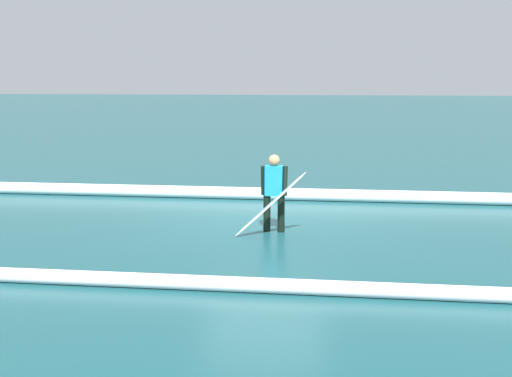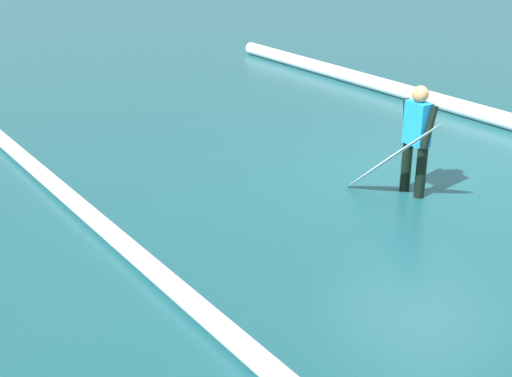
% 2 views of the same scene
% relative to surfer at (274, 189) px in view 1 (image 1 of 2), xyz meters
% --- Properties ---
extents(ground_plane, '(177.18, 177.18, 0.00)m').
position_rel_surfer_xyz_m(ground_plane, '(0.27, -0.76, -0.85)').
color(ground_plane, '#174A4F').
extents(surfer, '(0.52, 0.24, 1.51)m').
position_rel_surfer_xyz_m(surfer, '(0.00, 0.00, 0.00)').
color(surfer, black).
rests_on(surfer, ground_plane).
extents(surfboard, '(1.39, 0.48, 1.25)m').
position_rel_surfer_xyz_m(surfboard, '(0.03, 0.41, -0.23)').
color(surfboard, white).
rests_on(surfboard, ground_plane).
extents(wave_crest_foreground, '(14.76, 0.43, 0.29)m').
position_rel_surfer_xyz_m(wave_crest_foreground, '(1.51, -3.56, -0.70)').
color(wave_crest_foreground, white).
rests_on(wave_crest_foreground, ground_plane).
extents(wave_crest_midground, '(19.12, 0.45, 0.22)m').
position_rel_surfer_xyz_m(wave_crest_midground, '(3.02, 3.94, -0.74)').
color(wave_crest_midground, white).
rests_on(wave_crest_midground, ground_plane).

